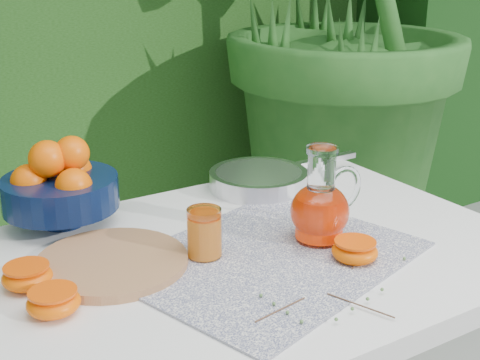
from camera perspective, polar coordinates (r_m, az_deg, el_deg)
white_table at (r=1.24m, az=0.50°, el=-9.52°), size 1.00×0.70×0.75m
placemat at (r=1.18m, az=2.51°, el=-6.63°), size 0.58×0.51×0.00m
cutting_board at (r=1.16m, az=-10.88°, el=-6.95°), size 0.32×0.32×0.02m
fruit_bowl at (r=1.33m, az=-15.18°, el=-0.44°), size 0.26×0.26×0.18m
juice_pitcher at (r=1.22m, az=6.91°, el=-2.40°), size 0.16×0.11×0.18m
juice_tumbler at (r=1.16m, az=-3.06°, el=-4.63°), size 0.07×0.07×0.09m
saute_pan at (r=1.50m, az=1.71°, el=0.11°), size 0.39×0.22×0.04m
orange_halves at (r=1.09m, az=-7.43°, el=-8.04°), size 0.59×0.30×0.04m
thyme_sprigs at (r=1.09m, az=8.31°, el=-8.86°), size 0.34×0.25×0.01m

